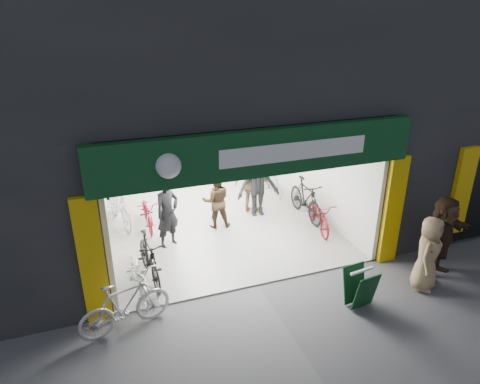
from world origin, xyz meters
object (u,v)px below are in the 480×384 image
bike_left_front (139,275)px  bike_right_front (306,199)px  pedestrian_near (428,254)px  parked_bike (125,306)px  sandwich_board (360,287)px

bike_left_front → bike_right_front: bike_right_front is taller
bike_left_front → pedestrian_near: (5.72, -1.82, 0.37)m
bike_left_front → pedestrian_near: pedestrian_near is taller
bike_left_front → pedestrian_near: size_ratio=1.04×
pedestrian_near → bike_right_front: bearing=63.3°
parked_bike → pedestrian_near: size_ratio=1.05×
parked_bike → sandwich_board: (4.45, -0.86, -0.08)m
sandwich_board → parked_bike: bearing=162.0°
parked_bike → pedestrian_near: bearing=-111.0°
parked_bike → bike_right_front: bearing=-73.6°
bike_right_front → parked_bike: (-5.30, -3.06, -0.05)m
parked_bike → bike_left_front: bearing=-34.0°
bike_left_front → sandwich_board: size_ratio=2.12×
bike_left_front → sandwich_board: bearing=-28.9°
pedestrian_near → sandwich_board: size_ratio=2.04×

